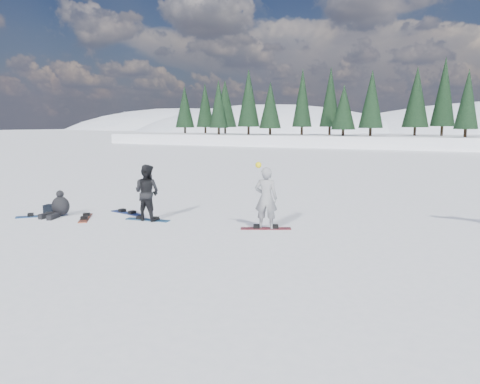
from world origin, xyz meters
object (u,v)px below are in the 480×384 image
Objects in this scene: snowboard_loose_c at (127,213)px; snowboard_loose_b at (85,218)px; seated_rider at (59,206)px; gear_bag at (51,209)px; snowboarder_woman at (266,198)px; snowboarder_man at (147,193)px; snowboard_loose_a at (40,216)px.

snowboard_loose_b is (-0.64, -1.33, 0.00)m from snowboard_loose_c.
seated_rider reaches higher than gear_bag.
snowboarder_woman is 7.20m from seated_rider.
snowboarder_man is 3.25m from seated_rider.
snowboarder_man is at bearing -6.34° from snowboarder_woman.
snowboarder_man is at bearing -12.18° from snowboard_loose_c.
snowboard_loose_c is at bearing 25.93° from gear_bag.
snowboard_loose_a is (-7.62, -1.70, -0.93)m from snowboarder_woman.
seated_rider is 2.25m from snowboard_loose_c.
snowboarder_man is 3.94m from snowboard_loose_a.
snowboard_loose_c is 1.47m from snowboard_loose_b.
snowboard_loose_b is at bearing -103.72° from snowboard_loose_c.
seated_rider is at bearing -121.83° from snowboard_loose_b.
snowboard_loose_c is (-5.33, 0.07, -0.93)m from snowboarder_woman.
snowboard_loose_c is at bearing -15.06° from snowboarder_woman.
snowboarder_woman reaches higher than snowboard_loose_c.
snowboard_loose_a is at bearing -1.72° from snowboarder_woman.
gear_bag is 2.68m from snowboard_loose_c.
snowboarder_woman is 1.34× the size of snowboard_loose_c.
snowboarder_man reaches higher than gear_bag.
snowboarder_woman reaches higher than snowboard_loose_a.
gear_bag is 0.30× the size of snowboard_loose_b.
snowboard_loose_a is (-2.28, -1.77, 0.00)m from snowboard_loose_c.
seated_rider reaches higher than snowboard_loose_a.
snowboarder_man is 2.32m from snowboard_loose_b.
snowboarder_man reaches higher than seated_rider.
gear_bag is 0.30× the size of snowboard_loose_a.
snowboard_loose_c is (-1.38, 0.62, -0.90)m from snowboarder_man.
snowboard_loose_b is (-5.98, -1.26, -0.93)m from snowboarder_woman.
snowboarder_woman reaches higher than snowboard_loose_b.
seated_rider is 0.73× the size of snowboard_loose_c.
seated_rider is (-3.09, -0.80, -0.57)m from snowboarder_man.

